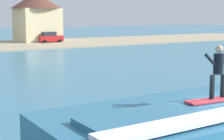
% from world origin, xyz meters
% --- Properties ---
extents(wave_crest, '(10.80, 4.34, 1.64)m').
position_xyz_m(wave_crest, '(-0.66, 0.84, 0.77)').
color(wave_crest, teal).
rests_on(wave_crest, ground_plane).
extents(surfboard, '(2.27, 0.71, 0.06)m').
position_xyz_m(surfboard, '(-0.48, 0.57, 1.67)').
color(surfboard, '#D8333F').
rests_on(surfboard, wave_crest).
extents(surfer, '(1.23, 0.32, 1.69)m').
position_xyz_m(surfer, '(-0.39, 0.63, 2.64)').
color(surfer, black).
rests_on(surfer, surfboard).
extents(car_far_shore, '(3.96, 2.20, 1.86)m').
position_xyz_m(car_far_shore, '(13.61, 47.36, 0.95)').
color(car_far_shore, red).
rests_on(car_far_shore, ground_plane).
extents(house_gabled_white, '(8.41, 8.41, 8.15)m').
position_xyz_m(house_gabled_white, '(12.83, 50.62, 4.56)').
color(house_gabled_white, beige).
rests_on(house_gabled_white, ground_plane).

